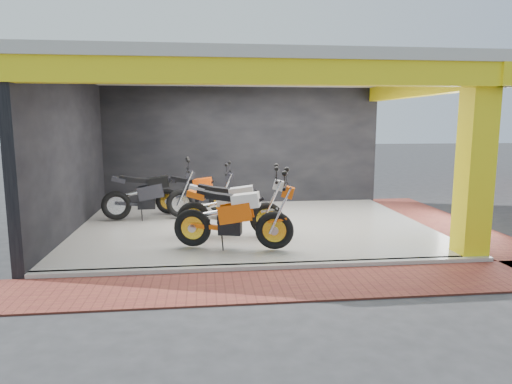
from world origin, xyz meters
TOP-DOWN VIEW (x-y plane):
  - ground at (0.00, 0.00)m, footprint 80.00×80.00m
  - showroom_floor at (0.00, 2.00)m, footprint 8.00×6.00m
  - showroom_ceiling at (0.00, 2.00)m, footprint 8.40×6.40m
  - back_wall at (0.00, 5.10)m, footprint 8.20×0.20m
  - left_wall at (-4.10, 2.00)m, footprint 0.20×6.20m
  - corner_column at (3.75, -0.75)m, footprint 0.50×0.50m
  - header_beam_front at (0.00, -1.00)m, footprint 8.40×0.30m
  - header_beam_right at (4.00, 2.00)m, footprint 0.30×6.40m
  - floor_kerb at (0.00, -1.02)m, footprint 8.00×0.20m
  - paver_front at (0.00, -1.80)m, footprint 9.00×1.40m
  - paver_right at (4.80, 2.00)m, footprint 1.40×7.00m
  - moto_hero at (0.17, -0.21)m, footprint 2.58×1.46m
  - moto_row_a at (0.17, 0.85)m, footprint 2.49×1.23m
  - moto_row_b at (-1.72, 2.87)m, footprint 2.45×1.04m
  - moto_row_c at (-0.69, 3.14)m, footprint 2.29×1.22m

SIDE VIEW (x-z plane):
  - ground at x=0.00m, z-range 0.00..0.00m
  - paver_front at x=0.00m, z-range 0.00..0.03m
  - paver_right at x=4.80m, z-range 0.00..0.03m
  - showroom_floor at x=0.00m, z-range 0.00..0.10m
  - floor_kerb at x=0.00m, z-range 0.00..0.10m
  - moto_row_c at x=-0.69m, z-range 0.10..1.43m
  - moto_row_a at x=0.17m, z-range 0.10..1.56m
  - moto_row_b at x=-1.72m, z-range 0.10..1.56m
  - moto_hero at x=0.17m, z-range 0.10..1.59m
  - back_wall at x=0.00m, z-range 0.00..3.50m
  - left_wall at x=-4.10m, z-range 0.00..3.50m
  - corner_column at x=3.75m, z-range 0.00..3.50m
  - header_beam_front at x=0.00m, z-range 3.10..3.50m
  - header_beam_right at x=4.00m, z-range 3.10..3.50m
  - showroom_ceiling at x=0.00m, z-range 3.50..3.70m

